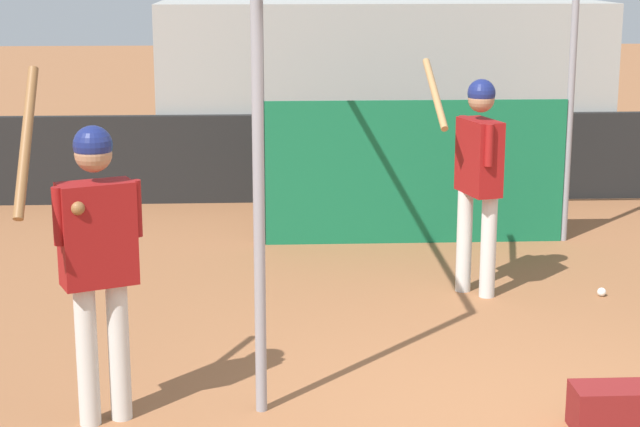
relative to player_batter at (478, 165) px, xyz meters
name	(u,v)px	position (x,y,z in m)	size (l,w,h in m)	color
ground_plane	(503,422)	(-0.31, -2.60, -1.11)	(60.00, 60.00, 0.00)	#935B38
outfield_wall	(389,157)	(-0.31, 3.65, -0.60)	(24.00, 0.12, 1.02)	black
bleacher_section	(378,90)	(-0.31, 4.91, 0.04)	(5.40, 2.40, 2.30)	#9E9E99
batting_cage	(429,122)	(-0.27, 0.91, 0.23)	(3.11, 4.11, 2.98)	gray
player_batter	(478,165)	(0.00, 0.00, 0.00)	(0.58, 0.84, 1.95)	silver
player_waiting	(96,245)	(-2.76, -2.45, 0.01)	(0.66, 0.62, 2.17)	silver
equipment_bag	(630,408)	(0.42, -2.74, -0.97)	(0.70, 0.28, 0.28)	maroon
baseball	(602,292)	(1.06, -0.14, -1.07)	(0.07, 0.07, 0.07)	white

